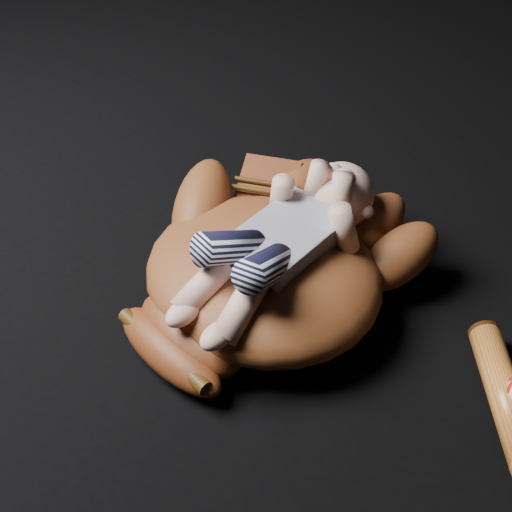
% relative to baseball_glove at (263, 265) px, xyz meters
% --- Properties ---
extents(baseball_glove, '(0.54, 0.59, 0.17)m').
position_rel_baseball_glove_xyz_m(baseball_glove, '(0.00, 0.00, 0.00)').
color(baseball_glove, '#5E2C14').
rests_on(baseball_glove, ground).
extents(newborn_baby, '(0.19, 0.41, 0.16)m').
position_rel_baseball_glove_xyz_m(newborn_baby, '(0.02, -0.00, 0.06)').
color(newborn_baby, '#D49D88').
rests_on(newborn_baby, baseball_glove).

